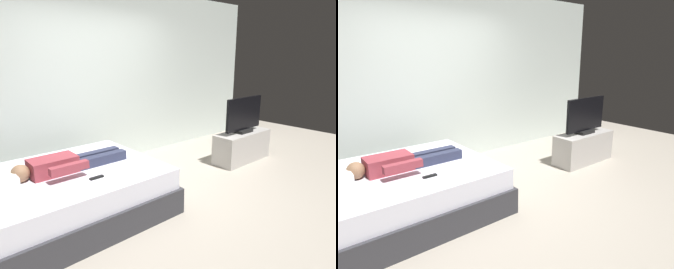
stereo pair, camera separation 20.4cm
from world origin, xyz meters
The scene contains 7 objects.
ground_plane centered at (0.00, 0.00, 0.00)m, with size 10.00×10.00×0.00m, color #ADA393.
back_wall centered at (0.40, 1.65, 1.40)m, with size 6.40×0.10×2.80m, color silver.
bed centered at (-1.08, 0.33, 0.26)m, with size 2.09×1.62×0.54m.
person centered at (-1.06, 0.34, 0.62)m, with size 1.26×0.46×0.18m.
remote centered at (-0.90, -0.07, 0.55)m, with size 0.15×0.04×0.02m, color black.
tv_stand centered at (1.94, 0.14, 0.25)m, with size 1.10×0.40×0.50m, color #B7B2AD.
tv centered at (1.94, 0.14, 0.78)m, with size 0.88×0.20×0.59m.
Camera 1 is at (-2.27, -2.72, 1.79)m, focal length 32.33 mm.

